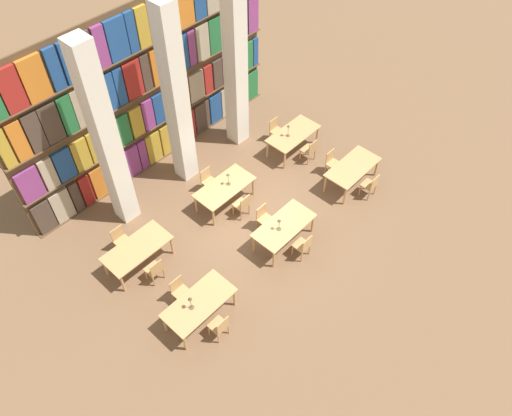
{
  "coord_description": "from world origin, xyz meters",
  "views": [
    {
      "loc": [
        -7.05,
        -6.67,
        11.81
      ],
      "look_at": [
        0.0,
        -0.12,
        0.68
      ],
      "focal_mm": 35.0,
      "sensor_mm": 36.0,
      "label": 1
    }
  ],
  "objects_px": {
    "chair_0": "(220,326)",
    "chair_1": "(180,291)",
    "chair_9": "(208,180)",
    "desk_lamp_2": "(228,177)",
    "reading_table_1": "(284,227)",
    "desk_lamp_1": "(279,223)",
    "chair_2": "(303,246)",
    "reading_table_3": "(137,250)",
    "chair_7": "(121,240)",
    "pillar_center": "(176,99)",
    "chair_8": "(243,205)",
    "reading_table_2": "(353,168)",
    "desk_lamp_0": "(190,301)",
    "reading_table_0": "(199,304)",
    "pillar_right": "(235,64)",
    "chair_5": "(332,162)",
    "chair_4": "(371,185)",
    "chair_3": "(264,218)",
    "reading_table_5": "(293,135)",
    "desk_lamp_3": "(288,129)",
    "chair_11": "(276,130)",
    "pillar_left": "(106,141)",
    "reading_table_4": "(225,188)",
    "chair_6": "(155,270)"
  },
  "relations": [
    {
      "from": "chair_0",
      "to": "chair_1",
      "type": "bearing_deg",
      "value": 90.0
    },
    {
      "from": "chair_9",
      "to": "desk_lamp_2",
      "type": "bearing_deg",
      "value": 100.51
    },
    {
      "from": "reading_table_1",
      "to": "desk_lamp_1",
      "type": "bearing_deg",
      "value": 177.22
    },
    {
      "from": "chair_2",
      "to": "reading_table_1",
      "type": "bearing_deg",
      "value": 88.2
    },
    {
      "from": "chair_0",
      "to": "reading_table_3",
      "type": "xyz_separation_m",
      "value": [
        0.01,
        3.25,
        0.19
      ]
    },
    {
      "from": "desk_lamp_2",
      "to": "chair_7",
      "type": "bearing_deg",
      "value": 165.46
    },
    {
      "from": "pillar_center",
      "to": "chair_8",
      "type": "height_order",
      "value": "pillar_center"
    },
    {
      "from": "pillar_center",
      "to": "chair_0",
      "type": "xyz_separation_m",
      "value": [
        -3.34,
        -5.02,
        -2.51
      ]
    },
    {
      "from": "chair_1",
      "to": "reading_table_3",
      "type": "distance_m",
      "value": 1.76
    },
    {
      "from": "reading_table_2",
      "to": "chair_7",
      "type": "bearing_deg",
      "value": 154.13
    },
    {
      "from": "desk_lamp_1",
      "to": "desk_lamp_0",
      "type": "bearing_deg",
      "value": -179.16
    },
    {
      "from": "reading_table_0",
      "to": "chair_8",
      "type": "xyz_separation_m",
      "value": [
        3.28,
        1.63,
        -0.19
      ]
    },
    {
      "from": "pillar_right",
      "to": "chair_5",
      "type": "distance_m",
      "value": 4.39
    },
    {
      "from": "pillar_center",
      "to": "chair_7",
      "type": "height_order",
      "value": "pillar_center"
    },
    {
      "from": "chair_2",
      "to": "chair_4",
      "type": "bearing_deg",
      "value": -0.83
    },
    {
      "from": "chair_3",
      "to": "reading_table_5",
      "type": "relative_size",
      "value": 0.47
    },
    {
      "from": "desk_lamp_3",
      "to": "chair_0",
      "type": "bearing_deg",
      "value": -153.1
    },
    {
      "from": "pillar_center",
      "to": "reading_table_1",
      "type": "distance_m",
      "value": 4.81
    },
    {
      "from": "chair_7",
      "to": "chair_11",
      "type": "relative_size",
      "value": 1.0
    },
    {
      "from": "pillar_left",
      "to": "chair_9",
      "type": "distance_m",
      "value": 3.65
    },
    {
      "from": "chair_3",
      "to": "chair_5",
      "type": "distance_m",
      "value": 3.26
    },
    {
      "from": "chair_5",
      "to": "reading_table_3",
      "type": "height_order",
      "value": "chair_5"
    },
    {
      "from": "desk_lamp_1",
      "to": "reading_table_2",
      "type": "distance_m",
      "value": 3.52
    },
    {
      "from": "desk_lamp_1",
      "to": "reading_table_5",
      "type": "bearing_deg",
      "value": 34.44
    },
    {
      "from": "reading_table_4",
      "to": "desk_lamp_2",
      "type": "xyz_separation_m",
      "value": [
        0.16,
        -0.03,
        0.39
      ]
    },
    {
      "from": "chair_2",
      "to": "reading_table_3",
      "type": "distance_m",
      "value": 4.62
    },
    {
      "from": "desk_lamp_0",
      "to": "reading_table_3",
      "type": "distance_m",
      "value": 2.52
    },
    {
      "from": "chair_1",
      "to": "reading_table_4",
      "type": "distance_m",
      "value": 3.67
    },
    {
      "from": "reading_table_0",
      "to": "desk_lamp_1",
      "type": "xyz_separation_m",
      "value": [
        3.15,
        0.07,
        0.37
      ]
    },
    {
      "from": "pillar_left",
      "to": "reading_table_2",
      "type": "xyz_separation_m",
      "value": [
        5.75,
        -4.26,
        -2.32
      ]
    },
    {
      "from": "chair_6",
      "to": "pillar_center",
      "type": "bearing_deg",
      "value": 36.85
    },
    {
      "from": "chair_5",
      "to": "pillar_left",
      "type": "bearing_deg",
      "value": -31.55
    },
    {
      "from": "chair_3",
      "to": "chair_6",
      "type": "relative_size",
      "value": 1.0
    },
    {
      "from": "reading_table_2",
      "to": "chair_11",
      "type": "distance_m",
      "value": 3.17
    },
    {
      "from": "reading_table_3",
      "to": "desk_lamp_2",
      "type": "bearing_deg",
      "value": -2.44
    },
    {
      "from": "reading_table_0",
      "to": "chair_0",
      "type": "height_order",
      "value": "chair_0"
    },
    {
      "from": "reading_table_0",
      "to": "chair_7",
      "type": "height_order",
      "value": "chair_7"
    },
    {
      "from": "pillar_right",
      "to": "chair_3",
      "type": "distance_m",
      "value": 4.92
    },
    {
      "from": "reading_table_3",
      "to": "desk_lamp_2",
      "type": "relative_size",
      "value": 4.15
    },
    {
      "from": "chair_2",
      "to": "reading_table_4",
      "type": "xyz_separation_m",
      "value": [
        -0.07,
        3.07,
        0.19
      ]
    },
    {
      "from": "chair_1",
      "to": "reading_table_5",
      "type": "bearing_deg",
      "value": -165.71
    },
    {
      "from": "chair_2",
      "to": "chair_11",
      "type": "xyz_separation_m",
      "value": [
        3.22,
        3.87,
        0.0
      ]
    },
    {
      "from": "chair_7",
      "to": "pillar_right",
      "type": "bearing_deg",
      "value": -170.03
    },
    {
      "from": "chair_1",
      "to": "reading_table_5",
      "type": "height_order",
      "value": "chair_1"
    },
    {
      "from": "pillar_right",
      "to": "chair_7",
      "type": "height_order",
      "value": "pillar_right"
    },
    {
      "from": "reading_table_0",
      "to": "chair_11",
      "type": "height_order",
      "value": "chair_11"
    },
    {
      "from": "chair_11",
      "to": "reading_table_0",
      "type": "bearing_deg",
      "value": 25.86
    },
    {
      "from": "chair_1",
      "to": "chair_7",
      "type": "xyz_separation_m",
      "value": [
        -0.02,
        2.5,
        0.0
      ]
    },
    {
      "from": "desk_lamp_0",
      "to": "reading_table_4",
      "type": "bearing_deg",
      "value": 34.05
    },
    {
      "from": "chair_5",
      "to": "reading_table_4",
      "type": "xyz_separation_m",
      "value": [
        -3.34,
        1.62,
        0.19
      ]
    }
  ]
}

